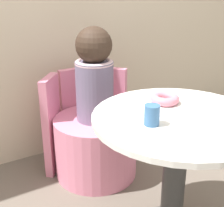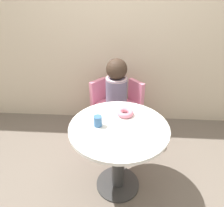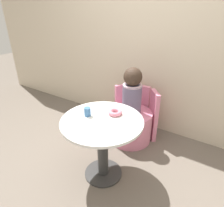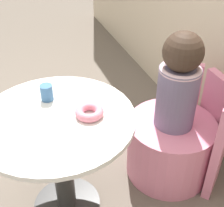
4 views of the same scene
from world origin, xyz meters
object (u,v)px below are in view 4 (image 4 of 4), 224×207
object	(u,v)px
tub_chair	(169,147)
cup	(47,93)
donut	(89,112)
child_figure	(179,82)
round_table	(60,145)

from	to	relation	value
tub_chair	cup	distance (m)	0.87
donut	tub_chair	bearing A→B (deg)	100.06
tub_chair	child_figure	size ratio (longest dim) A/B	0.93
tub_chair	donut	distance (m)	0.73
child_figure	donut	xyz separation A→B (m)	(0.09, -0.54, 0.00)
donut	child_figure	bearing A→B (deg)	100.06
cup	tub_chair	bearing A→B (deg)	81.15
round_table	child_figure	bearing A→B (deg)	94.09
tub_chair	round_table	bearing A→B (deg)	-85.91
round_table	child_figure	size ratio (longest dim) A/B	1.33
child_figure	cup	world-z (taller)	child_figure
donut	round_table	bearing A→B (deg)	-106.77
round_table	cup	xyz separation A→B (m)	(-0.16, -0.01, 0.22)
round_table	cup	bearing A→B (deg)	-176.55
child_figure	donut	bearing A→B (deg)	-79.94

